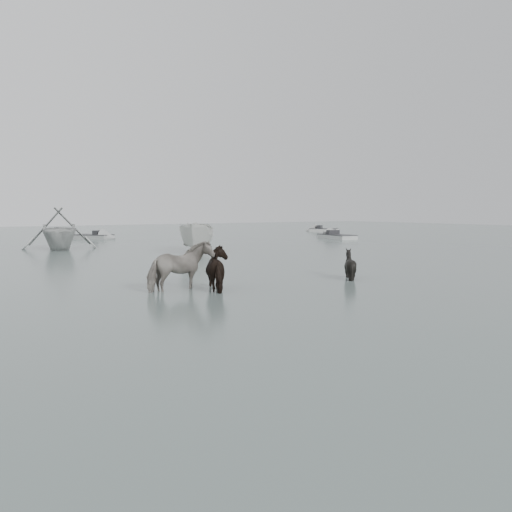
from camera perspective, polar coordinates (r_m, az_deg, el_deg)
name	(u,v)px	position (r m, az deg, el deg)	size (l,w,h in m)	color
ground	(271,289)	(16.30, 1.70, -3.74)	(140.00, 140.00, 0.00)	#505F5B
pony_pinto	(180,263)	(16.01, -8.69, -0.75)	(0.96, 2.11, 1.78)	black
pony_dark	(222,263)	(16.24, -3.88, -0.78)	(1.67, 1.43, 1.69)	black
pony_black	(350,259)	(19.01, 10.66, -0.36)	(1.15, 1.30, 1.43)	black
rowboat_trail	(59,227)	(34.82, -21.56, 3.08)	(4.68, 5.42, 2.86)	#ADB0AD
boat_small	(198,236)	(30.54, -6.70, 2.32)	(1.92, 5.10, 1.97)	silver
skiff_port	(337,235)	(44.58, 9.25, 2.44)	(5.41, 1.60, 0.75)	#AEB1AE
skiff_mid	(93,234)	(46.30, -18.13, 2.35)	(4.61, 1.60, 0.75)	gray
skiff_star	(324,228)	(58.73, 7.77, 3.14)	(4.36, 1.60, 0.75)	beige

